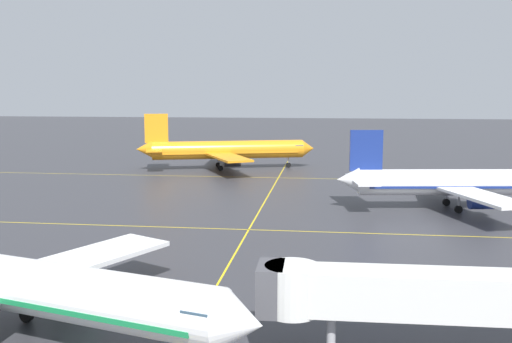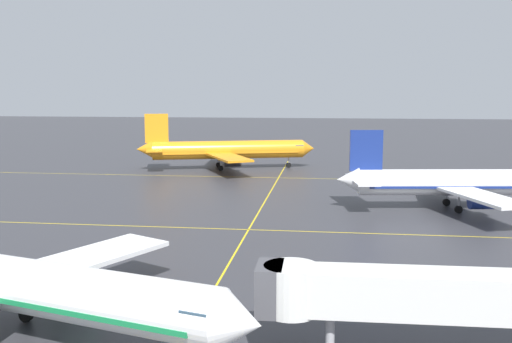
% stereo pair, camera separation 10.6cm
% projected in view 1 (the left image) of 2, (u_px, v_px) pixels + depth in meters
% --- Properties ---
extents(airliner_front_gate, '(33.98, 28.96, 10.72)m').
position_uv_depth(airliner_front_gate, '(12.00, 284.00, 36.60)').
color(airliner_front_gate, white).
rests_on(airliner_front_gate, ground).
extents(airliner_second_row, '(34.62, 29.61, 10.76)m').
position_uv_depth(airliner_second_row, '(463.00, 183.00, 76.58)').
color(airliner_second_row, white).
rests_on(airliner_second_row, ground).
extents(airliner_third_row, '(35.81, 30.55, 11.32)m').
position_uv_depth(airliner_third_row, '(226.00, 150.00, 115.90)').
color(airliner_third_row, orange).
rests_on(airliner_third_row, ground).
extents(taxiway_markings, '(166.84, 130.30, 0.01)m').
position_uv_depth(taxiway_markings, '(249.00, 230.00, 65.93)').
color(taxiway_markings, yellow).
rests_on(taxiway_markings, ground).
extents(jet_bridge, '(18.12, 3.38, 5.58)m').
position_uv_depth(jet_bridge, '(386.00, 293.00, 33.92)').
color(jet_bridge, silver).
rests_on(jet_bridge, ground).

